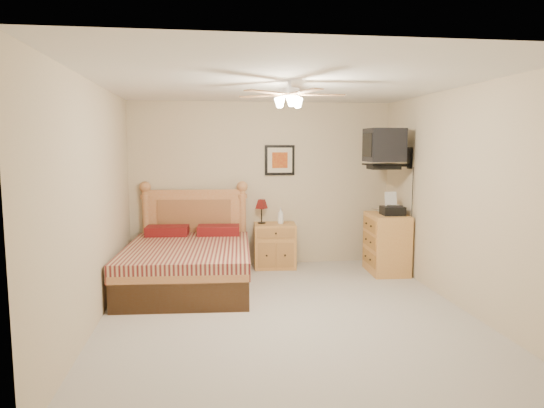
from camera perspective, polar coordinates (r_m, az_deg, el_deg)
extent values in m
plane|color=#ABA49A|center=(5.53, 1.62, -12.58)|extent=(4.50, 4.50, 0.00)
cube|color=white|center=(5.26, 1.72, 14.05)|extent=(4.00, 4.50, 0.04)
cube|color=#C7B593|center=(7.47, -1.17, 2.34)|extent=(4.00, 0.04, 2.50)
cube|color=#C7B593|center=(3.08, 8.57, -4.35)|extent=(4.00, 0.04, 2.50)
cube|color=#C7B593|center=(5.30, -20.17, 0.03)|extent=(0.04, 4.50, 2.50)
cube|color=#C7B593|center=(5.92, 21.15, 0.66)|extent=(0.04, 4.50, 2.50)
cube|color=#B5753E|center=(7.38, 0.34, -4.90)|extent=(0.65, 0.51, 0.67)
imported|color=white|center=(7.31, 1.02, -1.40)|extent=(0.12, 0.12, 0.24)
cube|color=black|center=(7.46, 0.91, 5.18)|extent=(0.46, 0.04, 0.46)
cube|color=#BC7B3C|center=(7.25, 13.34, -4.53)|extent=(0.55, 0.76, 0.86)
imported|color=beige|center=(7.42, 12.24, -0.77)|extent=(0.22, 0.27, 0.02)
imported|color=gray|center=(7.43, 12.27, -0.61)|extent=(0.27, 0.30, 0.02)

